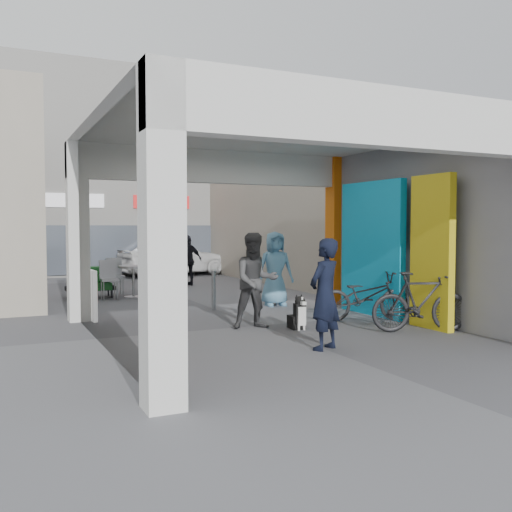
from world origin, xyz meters
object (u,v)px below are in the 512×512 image
border_collie (298,315)px  man_back_turned (256,281)px  man_crates (188,260)px  produce_stand (90,286)px  white_van (174,257)px  man_with_dog (325,294)px  man_elderly (275,269)px  bicycle_front (365,296)px  bicycle_rear (421,302)px  cafe_set (126,283)px

border_collie → man_back_turned: bearing=153.3°
man_crates → produce_stand: bearing=21.4°
man_crates → white_van: bearing=-108.6°
white_van → produce_stand: bearing=134.3°
man_with_dog → man_elderly: size_ratio=0.97×
border_collie → bicycle_front: size_ratio=0.35×
produce_stand → bicycle_rear: 8.68m
border_collie → bicycle_rear: 2.18m
man_crates → bicycle_front: (1.02, -7.92, -0.31)m
man_crates → man_with_dog: bearing=75.3°
cafe_set → bicycle_front: size_ratio=0.89×
man_elderly → man_crates: 5.24m
border_collie → man_with_dog: man_with_dog is taller
man_crates → border_collie: bearing=77.3°
man_with_dog → white_van: 13.71m
man_with_dog → cafe_set: bearing=-106.2°
man_back_turned → man_crates: bearing=89.9°
man_elderly → bicycle_front: (0.61, -2.70, -0.38)m
man_back_turned → man_crates: 7.84m
border_collie → man_back_turned: size_ratio=0.37×
man_crates → white_van: 3.85m
border_collie → bicycle_rear: bearing=-25.7°
cafe_set → man_back_turned: bearing=-79.3°
bicycle_front → border_collie: bearing=116.0°
man_crates → bicycle_rear: 9.38m
man_back_turned → white_van: 11.69m
man_back_turned → cafe_set: bearing=109.9°
man_with_dog → man_elderly: (1.50, 4.58, 0.03)m
bicycle_rear → white_van: size_ratio=0.42×
cafe_set → produce_stand: 0.92m
man_elderly → bicycle_front: size_ratio=0.94×
bicycle_front → white_van: (-0.34, 11.71, 0.23)m
man_back_turned → bicycle_rear: (2.49, -1.56, -0.34)m
bicycle_front → white_van: bearing=19.5°
border_collie → bicycle_front: 1.67m
man_elderly → white_van: size_ratio=0.42×
produce_stand → man_elderly: 5.02m
man_with_dog → man_crates: size_ratio=1.06×
white_van → cafe_set: bearing=141.2°
produce_stand → man_back_turned: (2.03, -5.85, 0.56)m
man_elderly → man_with_dog: bearing=-101.2°
cafe_set → man_crates: bearing=38.9°
produce_stand → border_collie: (2.68, -6.27, -0.06)m
produce_stand → white_van: (3.98, 5.68, 0.40)m
man_elderly → produce_stand: bearing=144.9°
produce_stand → cafe_set: bearing=-22.1°
white_van → bicycle_front: bearing=171.0°
cafe_set → man_with_dog: (1.29, -7.89, 0.49)m
produce_stand → man_back_turned: size_ratio=0.69×
produce_stand → man_elderly: (3.70, -3.34, 0.55)m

